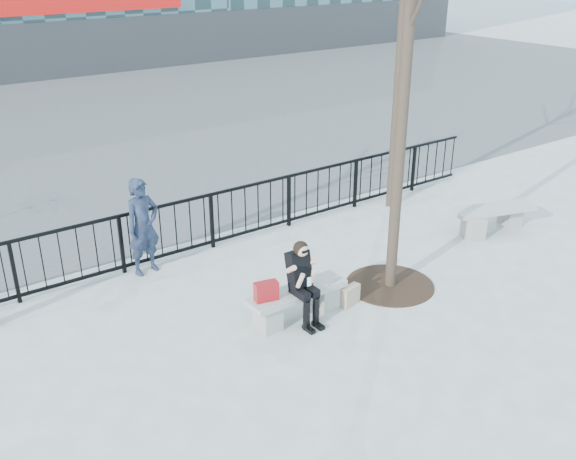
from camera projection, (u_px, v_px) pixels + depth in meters
ground at (297, 317)px, 10.02m from camera, size 120.00×120.00×0.00m
street_surface at (28, 122)px, 21.17m from camera, size 60.00×23.00×0.01m
railing at (202, 223)px, 12.03m from camera, size 14.00×0.06×1.10m
tree_grate at (390, 285)px, 10.96m from camera, size 1.50×1.50×0.02m
bench_main at (297, 300)px, 9.90m from camera, size 1.65×0.46×0.49m
bench_second at (493, 216)px, 12.94m from camera, size 1.77×0.49×0.52m
seated_woman at (304, 283)px, 9.63m from camera, size 0.50×0.64×1.34m
handbag at (266, 291)px, 9.48m from camera, size 0.38×0.24×0.29m
shopping_bag at (350, 296)px, 10.30m from camera, size 0.38×0.20×0.34m
standing_man at (143, 227)px, 11.08m from camera, size 0.70×0.53×1.75m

